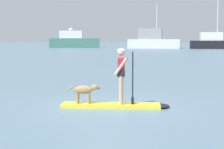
{
  "coord_description": "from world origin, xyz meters",
  "views": [
    {
      "loc": [
        0.44,
        -11.17,
        2.08
      ],
      "look_at": [
        0.0,
        1.0,
        0.9
      ],
      "focal_mm": 59.37,
      "sensor_mm": 36.0,
      "label": 1
    }
  ],
  "objects_px": {
    "person_paddler": "(122,72)",
    "moored_boat_center": "(214,42)",
    "dog": "(85,90)",
    "moored_boat_far_starboard": "(153,41)",
    "moored_boat_starboard": "(74,41)",
    "paddleboard": "(118,105)"
  },
  "relations": [
    {
      "from": "paddleboard",
      "to": "moored_boat_far_starboard",
      "type": "distance_m",
      "value": 69.04
    },
    {
      "from": "paddleboard",
      "to": "moored_boat_center",
      "type": "xyz_separation_m",
      "value": [
        18.21,
        65.09,
        1.25
      ]
    },
    {
      "from": "person_paddler",
      "to": "moored_boat_far_starboard",
      "type": "height_order",
      "value": "moored_boat_far_starboard"
    },
    {
      "from": "moored_boat_far_starboard",
      "to": "moored_boat_center",
      "type": "height_order",
      "value": "moored_boat_center"
    },
    {
      "from": "dog",
      "to": "moored_boat_center",
      "type": "distance_m",
      "value": 67.84
    },
    {
      "from": "person_paddler",
      "to": "dog",
      "type": "distance_m",
      "value": 1.27
    },
    {
      "from": "paddleboard",
      "to": "dog",
      "type": "height_order",
      "value": "dog"
    },
    {
      "from": "paddleboard",
      "to": "moored_boat_center",
      "type": "height_order",
      "value": "moored_boat_center"
    },
    {
      "from": "dog",
      "to": "moored_boat_center",
      "type": "xyz_separation_m",
      "value": [
        19.23,
        65.06,
        0.8
      ]
    },
    {
      "from": "paddleboard",
      "to": "dog",
      "type": "distance_m",
      "value": 1.12
    },
    {
      "from": "dog",
      "to": "moored_boat_center",
      "type": "height_order",
      "value": "moored_boat_center"
    },
    {
      "from": "dog",
      "to": "moored_boat_far_starboard",
      "type": "height_order",
      "value": "moored_boat_far_starboard"
    },
    {
      "from": "paddleboard",
      "to": "moored_boat_far_starboard",
      "type": "height_order",
      "value": "moored_boat_far_starboard"
    },
    {
      "from": "person_paddler",
      "to": "moored_boat_far_starboard",
      "type": "bearing_deg",
      "value": 84.99
    },
    {
      "from": "dog",
      "to": "moored_boat_center",
      "type": "relative_size",
      "value": 0.09
    },
    {
      "from": "moored_boat_starboard",
      "to": "moored_boat_far_starboard",
      "type": "distance_m",
      "value": 17.88
    },
    {
      "from": "moored_boat_starboard",
      "to": "dog",
      "type": "bearing_deg",
      "value": -81.83
    },
    {
      "from": "person_paddler",
      "to": "moored_boat_center",
      "type": "bearing_deg",
      "value": 74.46
    },
    {
      "from": "moored_boat_starboard",
      "to": "moored_boat_far_starboard",
      "type": "height_order",
      "value": "moored_boat_far_starboard"
    },
    {
      "from": "person_paddler",
      "to": "dog",
      "type": "bearing_deg",
      "value": 178.42
    },
    {
      "from": "person_paddler",
      "to": "moored_boat_center",
      "type": "relative_size",
      "value": 0.14
    },
    {
      "from": "paddleboard",
      "to": "person_paddler",
      "type": "distance_m",
      "value": 1.04
    }
  ]
}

